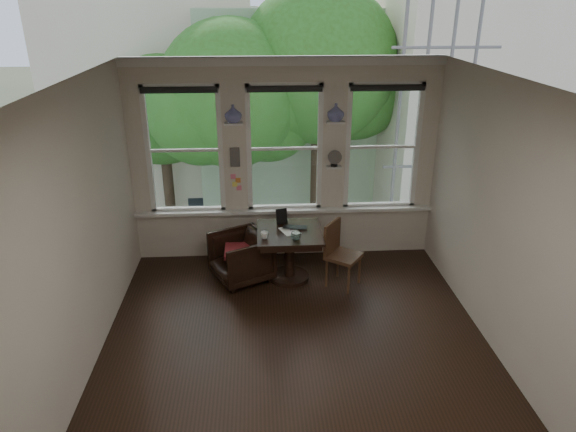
{
  "coord_description": "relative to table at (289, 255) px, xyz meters",
  "views": [
    {
      "loc": [
        -0.41,
        -5.05,
        3.72
      ],
      "look_at": [
        -0.03,
        0.9,
        1.19
      ],
      "focal_mm": 32.0,
      "sensor_mm": 36.0,
      "label": 1
    }
  ],
  "objects": [
    {
      "name": "mug",
      "position": [
        -0.35,
        -0.21,
        0.42
      ],
      "size": [
        0.12,
        0.12,
        0.09
      ],
      "primitive_type": "imported",
      "rotation": [
        0.0,
        0.0,
        0.26
      ],
      "color": "white",
      "rests_on": "table"
    },
    {
      "name": "shelf_left",
      "position": [
        -0.74,
        0.76,
        1.73
      ],
      "size": [
        0.26,
        0.16,
        0.03
      ],
      "primitive_type": "cube",
      "color": "white",
      "rests_on": "ground"
    },
    {
      "name": "laptop",
      "position": [
        0.07,
        0.04,
        0.39
      ],
      "size": [
        0.37,
        0.27,
        0.03
      ],
      "primitive_type": "imported",
      "rotation": [
        0.0,
        0.0,
        -0.18
      ],
      "color": "black",
      "rests_on": "table"
    },
    {
      "name": "table",
      "position": [
        0.0,
        0.0,
        0.0
      ],
      "size": [
        0.9,
        0.9,
        0.75
      ],
      "primitive_type": null,
      "color": "black",
      "rests_on": "ground"
    },
    {
      "name": "side_chair_right",
      "position": [
        0.74,
        -0.22,
        0.09
      ],
      "size": [
        0.59,
        0.59,
        0.92
      ],
      "primitive_type": null,
      "rotation": [
        0.0,
        0.0,
        0.94
      ],
      "color": "#3F2516",
      "rests_on": "ground"
    },
    {
      "name": "intercom",
      "position": [
        -0.74,
        0.79,
        1.23
      ],
      "size": [
        0.14,
        0.06,
        0.28
      ],
      "primitive_type": "cube",
      "color": "#59544F",
      "rests_on": "ground"
    },
    {
      "name": "vase_right",
      "position": [
        0.71,
        0.76,
        1.86
      ],
      "size": [
        0.24,
        0.24,
        0.25
      ],
      "primitive_type": "imported",
      "color": "silver",
      "rests_on": "shelf_right"
    },
    {
      "name": "sticky_notes",
      "position": [
        -0.74,
        0.79,
        0.88
      ],
      "size": [
        0.16,
        0.01,
        0.24
      ],
      "primitive_type": null,
      "color": "pink",
      "rests_on": "ground"
    },
    {
      "name": "wall_front",
      "position": [
        -0.02,
        -3.64,
        1.12
      ],
      "size": [
        4.5,
        0.0,
        4.5
      ],
      "primitive_type": "plane",
      "rotation": [
        -1.57,
        0.0,
        0.0
      ],
      "color": "beige",
      "rests_on": "ground"
    },
    {
      "name": "tablet",
      "position": [
        -0.09,
        0.28,
        0.48
      ],
      "size": [
        0.17,
        0.12,
        0.22
      ],
      "primitive_type": "cube",
      "rotation": [
        -0.26,
        0.0,
        0.26
      ],
      "color": "black",
      "rests_on": "table"
    },
    {
      "name": "desk_fan",
      "position": [
        0.71,
        0.74,
        1.16
      ],
      "size": [
        0.2,
        0.2,
        0.24
      ],
      "primitive_type": null,
      "color": "#59544F",
      "rests_on": "ground"
    },
    {
      "name": "papers",
      "position": [
        0.0,
        0.02,
        0.38
      ],
      "size": [
        0.31,
        0.36,
        0.0
      ],
      "primitive_type": "cube",
      "rotation": [
        0.0,
        0.0,
        0.37
      ],
      "color": "silver",
      "rests_on": "table"
    },
    {
      "name": "shelf_right",
      "position": [
        0.71,
        0.76,
        1.73
      ],
      "size": [
        0.26,
        0.16,
        0.03
      ],
      "primitive_type": "cube",
      "color": "white",
      "rests_on": "ground"
    },
    {
      "name": "wall_back",
      "position": [
        -0.02,
        0.86,
        1.12
      ],
      "size": [
        4.5,
        0.0,
        4.5
      ],
      "primitive_type": "plane",
      "rotation": [
        1.57,
        0.0,
        0.0
      ],
      "color": "beige",
      "rests_on": "ground"
    },
    {
      "name": "armchair_left",
      "position": [
        -0.68,
        0.04,
        -0.03
      ],
      "size": [
        1.01,
        1.0,
        0.69
      ],
      "primitive_type": "imported",
      "rotation": [
        0.0,
        0.0,
        -1.11
      ],
      "color": "black",
      "rests_on": "ground"
    },
    {
      "name": "cushion_red",
      "position": [
        -0.68,
        0.04,
        0.08
      ],
      "size": [
        0.45,
        0.45,
        0.06
      ],
      "primitive_type": "cube",
      "color": "maroon",
      "rests_on": "armchair_left"
    },
    {
      "name": "vase_left",
      "position": [
        -0.74,
        0.76,
        1.86
      ],
      "size": [
        0.24,
        0.24,
        0.25
      ],
      "primitive_type": "imported",
      "color": "silver",
      "rests_on": "shelf_left"
    },
    {
      "name": "window_left",
      "position": [
        -1.47,
        0.86,
        1.32
      ],
      "size": [
        1.1,
        0.12,
        1.9
      ],
      "primitive_type": null,
      "color": "white",
      "rests_on": "ground"
    },
    {
      "name": "drinking_glass",
      "position": [
        0.07,
        -0.28,
        0.43
      ],
      "size": [
        0.17,
        0.17,
        0.11
      ],
      "primitive_type": "imported",
      "rotation": [
        0.0,
        0.0,
        -0.25
      ],
      "color": "white",
      "rests_on": "table"
    },
    {
      "name": "window_right",
      "position": [
        1.43,
        0.86,
        1.32
      ],
      "size": [
        1.1,
        0.12,
        1.9
      ],
      "primitive_type": null,
      "color": "white",
      "rests_on": "ground"
    },
    {
      "name": "wall_left",
      "position": [
        -2.27,
        -1.39,
        1.12
      ],
      "size": [
        0.0,
        4.5,
        4.5
      ],
      "primitive_type": "plane",
      "rotation": [
        1.57,
        0.0,
        1.57
      ],
      "color": "beige",
      "rests_on": "ground"
    },
    {
      "name": "wall_right",
      "position": [
        2.23,
        -1.39,
        1.12
      ],
      "size": [
        0.0,
        4.5,
        4.5
      ],
      "primitive_type": "plane",
      "rotation": [
        1.57,
        0.0,
        -1.57
      ],
      "color": "beige",
      "rests_on": "ground"
    },
    {
      "name": "ceiling",
      "position": [
        -0.02,
        -1.39,
        2.62
      ],
      "size": [
        4.5,
        4.5,
        0.0
      ],
      "primitive_type": "plane",
      "rotation": [
        3.14,
        0.0,
        0.0
      ],
      "color": "silver",
      "rests_on": "ground"
    },
    {
      "name": "ground",
      "position": [
        -0.02,
        -1.39,
        -0.38
      ],
      "size": [
        4.5,
        4.5,
        0.0
      ],
      "primitive_type": "plane",
      "color": "black",
      "rests_on": "ground"
    },
    {
      "name": "window_center",
      "position": [
        -0.02,
        0.86,
        1.32
      ],
      "size": [
        1.1,
        0.12,
        1.9
      ],
      "primitive_type": null,
      "color": "white",
      "rests_on": "ground"
    }
  ]
}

